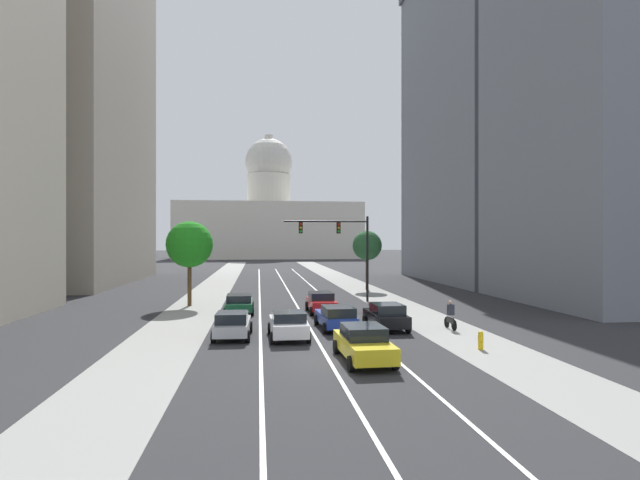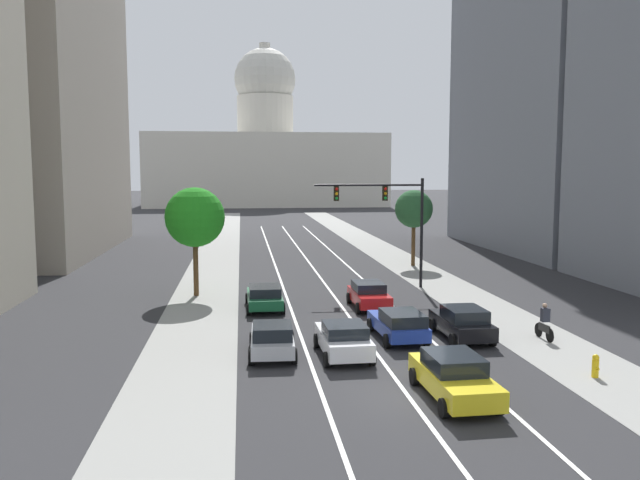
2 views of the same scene
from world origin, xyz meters
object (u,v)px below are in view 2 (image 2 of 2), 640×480
car_silver (272,338)px  car_blue (399,324)px  car_red (369,294)px  street_tree_far_right (414,209)px  car_black (462,322)px  cyclist (545,322)px  car_green (265,297)px  traffic_signal_mast (390,210)px  car_white (344,339)px  street_tree_near_left (195,218)px  car_yellow (454,376)px  fire_hydrant (595,366)px  capitol_building (266,159)px

car_silver → car_blue: (5.96, 1.93, 0.01)m
car_red → street_tree_far_right: size_ratio=0.68×
car_black → cyclist: size_ratio=2.56×
car_blue → car_red: bearing=-2.4°
car_green → traffic_signal_mast: traffic_signal_mast is taller
car_red → car_black: bearing=-158.7°
car_white → car_blue: car_white is taller
car_blue → street_tree_far_right: 24.37m
car_silver → street_tree_far_right: (12.82, 24.99, 3.92)m
car_red → car_blue: size_ratio=0.93×
car_red → car_black: car_black is taller
car_green → traffic_signal_mast: (8.53, 5.76, 4.52)m
street_tree_far_right → street_tree_near_left: bearing=-146.9°
car_yellow → car_black: 8.25m
car_red → traffic_signal_mast: bearing=-23.9°
traffic_signal_mast → cyclist: traffic_signal_mast is taller
car_black → fire_hydrant: car_black is taller
street_tree_near_left → street_tree_far_right: bearing=33.1°
car_silver → street_tree_far_right: bearing=-25.4°
car_yellow → car_black: bearing=-22.9°
capitol_building → car_white: size_ratio=11.99×
car_red → car_white: 10.01m
car_green → car_red: (5.94, -0.30, 0.04)m
traffic_signal_mast → fire_hydrant: size_ratio=8.06×
car_yellow → car_blue: bearing=-1.8°
car_yellow → cyclist: size_ratio=2.80×
capitol_building → cyclist: size_ratio=30.37×
cyclist → car_red: bearing=37.7°
car_yellow → car_white: car_yellow is taller
car_yellow → fire_hydrant: bearing=-77.2°
car_yellow → cyclist: cyclist is taller
car_yellow → fire_hydrant: (6.09, 1.58, -0.34)m
fire_hydrant → street_tree_near_left: bearing=131.3°
car_yellow → traffic_signal_mast: (2.59, 21.10, 4.46)m
car_yellow → street_tree_near_left: (-10.06, 19.94, 4.13)m
capitol_building → car_silver: capitol_building is taller
street_tree_near_left → car_blue: bearing=-50.0°
car_blue → car_white: bearing=126.8°
car_yellow → fire_hydrant: 6.30m
car_black → fire_hydrant: bearing=-153.9°
car_black → fire_hydrant: size_ratio=4.83×
street_tree_near_left → car_yellow: bearing=-63.2°
car_silver → traffic_signal_mast: bearing=-27.7°
car_green → car_white: car_white is taller
car_blue → traffic_signal_mast: size_ratio=0.63×
car_silver → traffic_signal_mast: traffic_signal_mast is taller
car_yellow → cyclist: (6.74, 7.12, 0.05)m
car_yellow → car_red: 15.04m
car_silver → car_white: car_white is taller
car_red → car_yellow: bearing=179.3°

